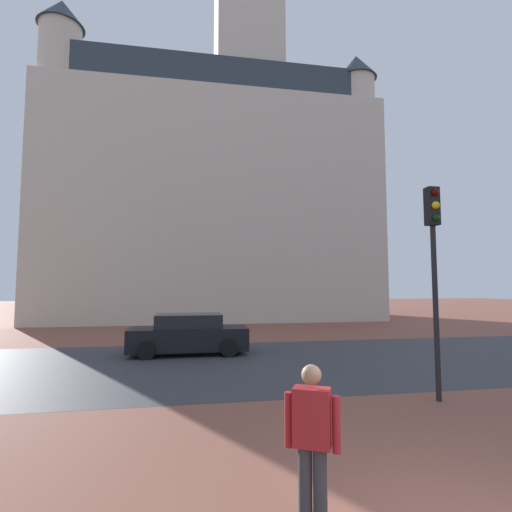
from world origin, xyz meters
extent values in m
plane|color=brown|center=(0.00, 10.00, 0.00)|extent=(120.00, 120.00, 0.00)
cube|color=#38383D|center=(0.00, 9.96, 0.00)|extent=(120.00, 8.85, 0.00)
cube|color=beige|center=(-0.76, 28.91, 8.53)|extent=(25.31, 11.58, 17.06)
cube|color=#2D3842|center=(-0.76, 28.91, 18.26)|extent=(23.28, 10.66, 2.40)
cube|color=beige|center=(2.12, 28.91, 16.71)|extent=(5.58, 5.58, 33.42)
cylinder|color=beige|center=(-11.91, 24.62, 10.46)|extent=(2.80, 2.80, 20.92)
cone|color=#2D3842|center=(-11.91, 24.62, 21.92)|extent=(3.20, 3.20, 2.00)
cylinder|color=beige|center=(10.40, 24.62, 9.62)|extent=(2.80, 2.80, 19.24)
cone|color=#2D3842|center=(10.40, 24.62, 20.24)|extent=(3.20, 3.20, 2.00)
cylinder|color=#333338|center=(-1.38, 0.91, 0.45)|extent=(0.15, 0.15, 0.82)
cylinder|color=#333338|center=(-1.52, 0.99, 0.45)|extent=(0.15, 0.15, 0.82)
cube|color=maroon|center=(-1.45, 0.95, 1.17)|extent=(0.46, 0.38, 0.62)
cylinder|color=maroon|center=(-1.22, 0.83, 1.12)|extent=(0.09, 0.09, 0.59)
cylinder|color=maroon|center=(-1.68, 1.07, 1.12)|extent=(0.09, 0.09, 0.59)
cube|color=black|center=(-1.40, 1.04, 1.19)|extent=(0.31, 0.25, 0.40)
sphere|color=#9E7556|center=(-1.45, 0.95, 1.62)|extent=(0.22, 0.22, 0.22)
cube|color=black|center=(-2.74, 11.91, 0.59)|extent=(4.44, 1.76, 0.83)
cube|color=black|center=(-2.74, 11.91, 1.26)|extent=(2.49, 1.55, 0.51)
cylinder|color=black|center=(-1.28, 12.79, 0.32)|extent=(0.64, 0.22, 0.64)
cylinder|color=black|center=(-1.28, 11.03, 0.32)|extent=(0.64, 0.22, 0.64)
cylinder|color=black|center=(-4.21, 12.79, 0.32)|extent=(0.64, 0.22, 0.64)
cylinder|color=black|center=(-4.21, 11.03, 0.32)|extent=(0.64, 0.22, 0.64)
cylinder|color=black|center=(2.83, 4.84, 2.00)|extent=(0.12, 0.12, 4.01)
cube|color=black|center=(2.83, 4.84, 4.46)|extent=(0.28, 0.24, 0.90)
sphere|color=#390606|center=(2.83, 4.71, 4.76)|extent=(0.18, 0.18, 0.18)
sphere|color=yellow|center=(2.83, 4.71, 4.46)|extent=(0.18, 0.18, 0.18)
sphere|color=#06330C|center=(2.83, 4.71, 4.16)|extent=(0.18, 0.18, 0.18)
camera|label=1|loc=(-2.79, -3.15, 2.59)|focal=26.84mm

